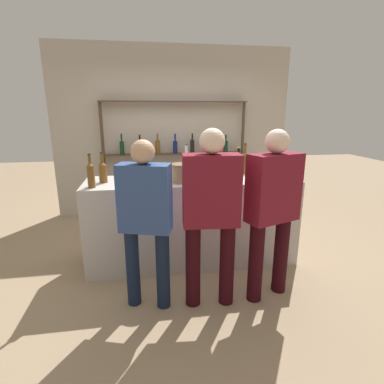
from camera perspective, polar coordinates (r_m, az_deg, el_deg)
ground_plane at (r=3.76m, az=0.00°, el=-12.65°), size 16.00×16.00×0.00m
bar_counter at (r=3.56m, az=0.00°, el=-5.48°), size 2.39×0.69×1.01m
back_wall at (r=5.27m, az=-3.47°, el=11.29°), size 3.99×0.12×2.80m
back_shelf at (r=5.10m, az=-3.19°, el=9.64°), size 2.41×0.18×1.91m
counter_bottle_0 at (r=3.38m, az=-16.62°, el=3.85°), size 0.09×0.09×0.33m
counter_bottle_1 at (r=3.77m, az=9.98°, el=5.67°), size 0.08×0.08×0.37m
counter_bottle_2 at (r=3.18m, az=-18.71°, el=3.20°), size 0.07×0.07×0.35m
counter_bottle_3 at (r=3.43m, az=8.77°, el=4.78°), size 0.08×0.08×0.36m
counter_bottle_4 at (r=3.54m, az=14.78°, el=4.56°), size 0.08×0.08×0.34m
counter_bottle_5 at (r=3.52m, az=-1.07°, el=5.28°), size 0.09×0.09×0.38m
wine_glass at (r=3.16m, az=-9.06°, el=3.43°), size 0.08×0.08×0.16m
ice_bucket at (r=3.26m, az=-2.03°, el=3.65°), size 0.24×0.24×0.20m
cork_jar at (r=3.42m, az=-4.33°, el=3.49°), size 0.13×0.13×0.12m
customer_right at (r=2.83m, az=15.10°, el=-2.40°), size 0.54×0.37×1.61m
customer_left at (r=2.62m, az=-8.86°, el=-4.26°), size 0.48×0.32×1.54m
customer_center at (r=2.61m, az=3.64°, el=-3.12°), size 0.51×0.26×1.63m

